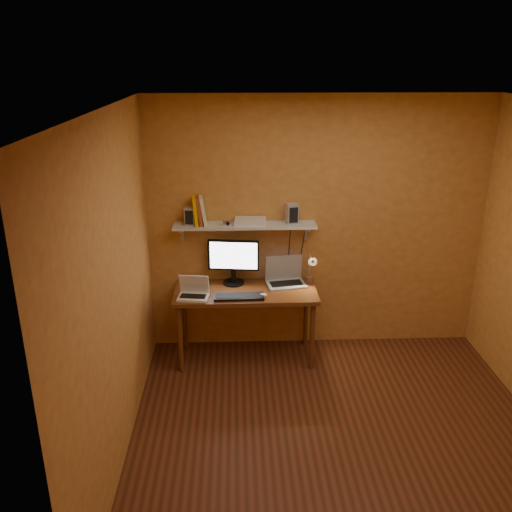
{
  "coord_description": "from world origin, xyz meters",
  "views": [
    {
      "loc": [
        -0.82,
        -3.6,
        2.93
      ],
      "look_at": [
        -0.63,
        1.18,
        1.15
      ],
      "focal_mm": 38.0,
      "sensor_mm": 36.0,
      "label": 1
    }
  ],
  "objects_px": {
    "desk_lamp": "(311,265)",
    "speaker_right": "(292,214)",
    "mouse": "(263,295)",
    "shelf_camera": "(227,223)",
    "laptop": "(285,277)",
    "router": "(250,221)",
    "desk": "(246,298)",
    "netbook": "(194,291)",
    "keyboard": "(239,297)",
    "wall_shelf": "(245,226)",
    "monitor": "(233,259)",
    "speaker_left": "(191,216)"
  },
  "relations": [
    {
      "from": "mouse",
      "to": "router",
      "type": "height_order",
      "value": "router"
    },
    {
      "from": "mouse",
      "to": "speaker_right",
      "type": "xyz_separation_m",
      "value": [
        0.3,
        0.35,
        0.71
      ]
    },
    {
      "from": "netbook",
      "to": "speaker_right",
      "type": "distance_m",
      "value": 1.22
    },
    {
      "from": "speaker_right",
      "to": "wall_shelf",
      "type": "bearing_deg",
      "value": 167.91
    },
    {
      "from": "desk",
      "to": "mouse",
      "type": "relative_size",
      "value": 16.07
    },
    {
      "from": "wall_shelf",
      "to": "desk_lamp",
      "type": "height_order",
      "value": "wall_shelf"
    },
    {
      "from": "monitor",
      "to": "speaker_right",
      "type": "relative_size",
      "value": 2.62
    },
    {
      "from": "wall_shelf",
      "to": "laptop",
      "type": "distance_m",
      "value": 0.67
    },
    {
      "from": "desk_lamp",
      "to": "speaker_right",
      "type": "height_order",
      "value": "speaker_right"
    },
    {
      "from": "laptop",
      "to": "speaker_left",
      "type": "relative_size",
      "value": 2.37
    },
    {
      "from": "wall_shelf",
      "to": "speaker_right",
      "type": "bearing_deg",
      "value": 1.14
    },
    {
      "from": "speaker_left",
      "to": "monitor",
      "type": "bearing_deg",
      "value": 13.9
    },
    {
      "from": "mouse",
      "to": "desk",
      "type": "bearing_deg",
      "value": 119.04
    },
    {
      "from": "shelf_camera",
      "to": "monitor",
      "type": "bearing_deg",
      "value": 39.81
    },
    {
      "from": "desk",
      "to": "router",
      "type": "bearing_deg",
      "value": 74.8
    },
    {
      "from": "shelf_camera",
      "to": "laptop",
      "type": "bearing_deg",
      "value": 2.35
    },
    {
      "from": "netbook",
      "to": "keyboard",
      "type": "relative_size",
      "value": 0.65
    },
    {
      "from": "wall_shelf",
      "to": "laptop",
      "type": "bearing_deg",
      "value": -4.35
    },
    {
      "from": "desk",
      "to": "netbook",
      "type": "bearing_deg",
      "value": -165.78
    },
    {
      "from": "wall_shelf",
      "to": "mouse",
      "type": "height_order",
      "value": "wall_shelf"
    },
    {
      "from": "speaker_right",
      "to": "desk_lamp",
      "type": "bearing_deg",
      "value": -34.44
    },
    {
      "from": "desk",
      "to": "keyboard",
      "type": "xyz_separation_m",
      "value": [
        -0.07,
        -0.17,
        0.1
      ]
    },
    {
      "from": "monitor",
      "to": "speaker_right",
      "type": "xyz_separation_m",
      "value": [
        0.58,
        0.02,
        0.46
      ]
    },
    {
      "from": "speaker_left",
      "to": "keyboard",
      "type": "bearing_deg",
      "value": -23.62
    },
    {
      "from": "monitor",
      "to": "shelf_camera",
      "type": "distance_m",
      "value": 0.4
    },
    {
      "from": "speaker_left",
      "to": "shelf_camera",
      "type": "xyz_separation_m",
      "value": [
        0.36,
        -0.05,
        -0.06
      ]
    },
    {
      "from": "mouse",
      "to": "speaker_right",
      "type": "relative_size",
      "value": 0.45
    },
    {
      "from": "desk",
      "to": "speaker_right",
      "type": "xyz_separation_m",
      "value": [
        0.46,
        0.2,
        0.81
      ]
    },
    {
      "from": "desk",
      "to": "monitor",
      "type": "height_order",
      "value": "monitor"
    },
    {
      "from": "wall_shelf",
      "to": "mouse",
      "type": "distance_m",
      "value": 0.7
    },
    {
      "from": "router",
      "to": "desk",
      "type": "bearing_deg",
      "value": -105.2
    },
    {
      "from": "speaker_right",
      "to": "router",
      "type": "xyz_separation_m",
      "value": [
        -0.41,
        0.0,
        -0.07
      ]
    },
    {
      "from": "laptop",
      "to": "speaker_right",
      "type": "xyz_separation_m",
      "value": [
        0.06,
        0.04,
        0.65
      ]
    },
    {
      "from": "netbook",
      "to": "mouse",
      "type": "height_order",
      "value": "netbook"
    },
    {
      "from": "wall_shelf",
      "to": "monitor",
      "type": "xyz_separation_m",
      "value": [
        -0.12,
        -0.01,
        -0.35
      ]
    },
    {
      "from": "speaker_left",
      "to": "router",
      "type": "bearing_deg",
      "value": 16.2
    },
    {
      "from": "shelf_camera",
      "to": "router",
      "type": "distance_m",
      "value": 0.23
    },
    {
      "from": "laptop",
      "to": "monitor",
      "type": "bearing_deg",
      "value": 168.54
    },
    {
      "from": "shelf_camera",
      "to": "router",
      "type": "height_order",
      "value": "shelf_camera"
    },
    {
      "from": "wall_shelf",
      "to": "shelf_camera",
      "type": "distance_m",
      "value": 0.18
    },
    {
      "from": "desk_lamp",
      "to": "speaker_left",
      "type": "distance_m",
      "value": 1.29
    },
    {
      "from": "monitor",
      "to": "desk_lamp",
      "type": "bearing_deg",
      "value": 2.73
    },
    {
      "from": "netbook",
      "to": "speaker_right",
      "type": "relative_size",
      "value": 1.57
    },
    {
      "from": "desk",
      "to": "router",
      "type": "relative_size",
      "value": 4.56
    },
    {
      "from": "monitor",
      "to": "shelf_camera",
      "type": "height_order",
      "value": "shelf_camera"
    },
    {
      "from": "laptop",
      "to": "desk",
      "type": "bearing_deg",
      "value": -167.29
    },
    {
      "from": "speaker_left",
      "to": "mouse",
      "type": "bearing_deg",
      "value": -11.69
    },
    {
      "from": "laptop",
      "to": "router",
      "type": "bearing_deg",
      "value": 164.01
    },
    {
      "from": "mouse",
      "to": "shelf_camera",
      "type": "xyz_separation_m",
      "value": [
        -0.33,
        0.29,
        0.64
      ]
    },
    {
      "from": "laptop",
      "to": "shelf_camera",
      "type": "distance_m",
      "value": 0.81
    }
  ]
}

